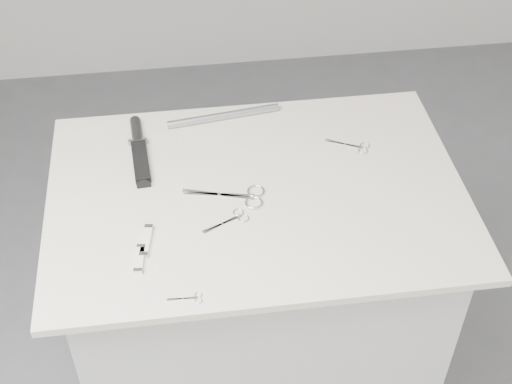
{
  "coord_description": "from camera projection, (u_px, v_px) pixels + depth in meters",
  "views": [
    {
      "loc": [
        -0.17,
        -1.24,
        2.08
      ],
      "look_at": [
        -0.0,
        -0.01,
        0.92
      ],
      "focal_mm": 50.0,
      "sensor_mm": 36.0,
      "label": 1
    }
  ],
  "objects": [
    {
      "name": "pocket_knife_b",
      "position": [
        140.0,
        259.0,
        1.54
      ],
      "size": [
        0.03,
        0.08,
        0.01
      ],
      "rotation": [
        0.0,
        0.0,
        1.45
      ],
      "color": "white",
      "rests_on": "display_board"
    },
    {
      "name": "plinth",
      "position": [
        257.0,
        311.0,
        2.03
      ],
      "size": [
        0.9,
        0.6,
        0.9
      ],
      "primitive_type": "cube",
      "color": "beige",
      "rests_on": "ground"
    },
    {
      "name": "embroidery_scissors_a",
      "position": [
        233.0,
        219.0,
        1.64
      ],
      "size": [
        0.11,
        0.07,
        0.0
      ],
      "rotation": [
        0.0,
        0.0,
        0.44
      ],
      "color": "silver",
      "rests_on": "display_board"
    },
    {
      "name": "display_board",
      "position": [
        257.0,
        193.0,
        1.72
      ],
      "size": [
        1.0,
        0.7,
        0.02
      ],
      "primitive_type": "cube",
      "color": "beige",
      "rests_on": "plinth"
    },
    {
      "name": "pocket_knife_a",
      "position": [
        146.0,
        241.0,
        1.58
      ],
      "size": [
        0.04,
        0.1,
        0.01
      ],
      "rotation": [
        0.0,
        0.0,
        1.41
      ],
      "color": "white",
      "rests_on": "display_board"
    },
    {
      "name": "metal_rail",
      "position": [
        224.0,
        116.0,
        1.91
      ],
      "size": [
        0.31,
        0.06,
        0.02
      ],
      "primitive_type": "cylinder",
      "rotation": [
        0.0,
        1.57,
        0.14
      ],
      "color": "#95989D",
      "rests_on": "display_board"
    },
    {
      "name": "large_shears",
      "position": [
        242.0,
        196.0,
        1.69
      ],
      "size": [
        0.19,
        0.1,
        0.01
      ],
      "rotation": [
        0.0,
        0.0,
        -0.25
      ],
      "color": "silver",
      "rests_on": "display_board"
    },
    {
      "name": "tiny_scissors",
      "position": [
        190.0,
        298.0,
        1.47
      ],
      "size": [
        0.07,
        0.03,
        0.0
      ],
      "rotation": [
        0.0,
        0.0,
        -0.05
      ],
      "color": "silver",
      "rests_on": "display_board"
    },
    {
      "name": "sheathed_knife",
      "position": [
        139.0,
        147.0,
        1.82
      ],
      "size": [
        0.06,
        0.25,
        0.03
      ],
      "rotation": [
        0.0,
        0.0,
        1.64
      ],
      "color": "black",
      "rests_on": "display_board"
    },
    {
      "name": "embroidery_scissors_b",
      "position": [
        355.0,
        146.0,
        1.83
      ],
      "size": [
        0.11,
        0.08,
        0.0
      ],
      "rotation": [
        0.0,
        0.0,
        -0.47
      ],
      "color": "silver",
      "rests_on": "display_board"
    }
  ]
}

